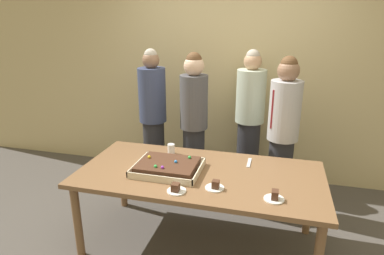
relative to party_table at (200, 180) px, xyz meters
name	(u,v)px	position (x,y,z in m)	size (l,w,h in m)	color
ground_plane	(199,243)	(0.00, 0.00, -0.66)	(12.00, 12.00, 0.00)	#4C4742
interior_back_panel	(231,60)	(0.00, 1.60, 0.84)	(8.00, 0.12, 3.00)	#CCB784
party_table	(200,180)	(0.00, 0.00, 0.00)	(2.09, 1.02, 0.73)	brown
sheet_cake	(168,167)	(-0.27, -0.05, 0.11)	(0.57, 0.46, 0.11)	beige
plated_slice_near_left	(176,189)	(-0.10, -0.37, 0.09)	(0.15, 0.15, 0.07)	white
plated_slice_near_right	(274,197)	(0.64, -0.30, 0.09)	(0.15, 0.15, 0.08)	white
plated_slice_far_left	(215,186)	(0.18, -0.25, 0.09)	(0.15, 0.15, 0.07)	white
drink_cup_nearest	(171,149)	(-0.37, 0.33, 0.12)	(0.07, 0.07, 0.10)	white
cake_server_utensil	(249,163)	(0.39, 0.30, 0.07)	(0.03, 0.20, 0.01)	silver
person_serving_front	(153,118)	(-0.80, 0.95, 0.22)	(0.31, 0.31, 1.68)	#28282D
person_green_shirt_behind	(194,124)	(-0.27, 0.82, 0.23)	(0.30, 0.30, 1.67)	#28282D
person_striped_tie_right	(283,133)	(0.68, 0.81, 0.21)	(0.31, 0.31, 1.66)	#28282D
person_far_right_suit	(249,119)	(0.30, 1.23, 0.21)	(0.33, 0.33, 1.67)	#28282D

